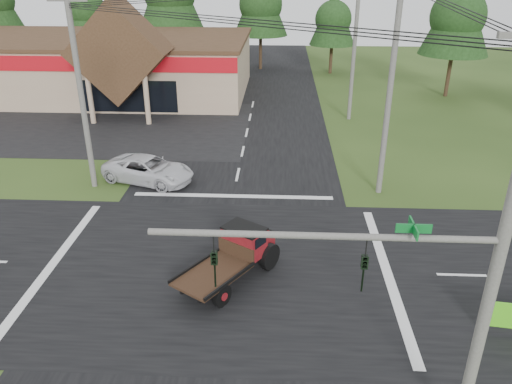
{
  "coord_description": "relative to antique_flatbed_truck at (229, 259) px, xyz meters",
  "views": [
    {
      "loc": [
        2.48,
        -17.37,
        11.67
      ],
      "look_at": [
        1.45,
        2.92,
        2.2
      ],
      "focal_mm": 35.0,
      "sensor_mm": 36.0,
      "label": 1
    }
  ],
  "objects": [
    {
      "name": "ground",
      "position": [
        -0.6,
        0.81,
        -1.01
      ],
      "size": [
        120.0,
        120.0,
        0.0
      ],
      "primitive_type": "plane",
      "color": "#283E16",
      "rests_on": "ground"
    },
    {
      "name": "road_ns",
      "position": [
        -0.6,
        0.81,
        -1.0
      ],
      "size": [
        12.0,
        120.0,
        0.02
      ],
      "primitive_type": "cube",
      "color": "black",
      "rests_on": "ground"
    },
    {
      "name": "road_ew",
      "position": [
        -0.6,
        0.81,
        -1.0
      ],
      "size": [
        120.0,
        12.0,
        0.02
      ],
      "primitive_type": "cube",
      "color": "black",
      "rests_on": "ground"
    },
    {
      "name": "parking_apron",
      "position": [
        -14.6,
        19.81,
        -1.0
      ],
      "size": [
        28.0,
        14.0,
        0.02
      ],
      "primitive_type": "cube",
      "color": "black",
      "rests_on": "ground"
    },
    {
      "name": "cvs_building",
      "position": [
        -16.3,
        30.38,
        1.76
      ],
      "size": [
        30.4,
        18.2,
        9.19
      ],
      "color": "tan",
      "rests_on": "ground"
    },
    {
      "name": "traffic_signal_mast",
      "position": [
        5.22,
        -6.69,
        3.41
      ],
      "size": [
        8.12,
        0.24,
        7.0
      ],
      "color": "#595651",
      "rests_on": "ground"
    },
    {
      "name": "utility_pole_nr",
      "position": [
        6.9,
        -6.69,
        4.62
      ],
      "size": [
        2.0,
        0.3,
        11.0
      ],
      "color": "#595651",
      "rests_on": "ground"
    },
    {
      "name": "utility_pole_nw",
      "position": [
        -8.6,
        8.81,
        4.37
      ],
      "size": [
        2.0,
        0.3,
        10.5
      ],
      "color": "#595651",
      "rests_on": "ground"
    },
    {
      "name": "utility_pole_ne",
      "position": [
        7.4,
        8.81,
        4.88
      ],
      "size": [
        2.0,
        0.3,
        11.5
      ],
      "color": "#595651",
      "rests_on": "ground"
    },
    {
      "name": "utility_pole_n",
      "position": [
        7.4,
        22.81,
        4.73
      ],
      "size": [
        2.0,
        0.3,
        11.2
      ],
      "color": "#595651",
      "rests_on": "ground"
    },
    {
      "name": "tree_row_b",
      "position": [
        -20.6,
        42.81,
        5.69
      ],
      "size": [
        5.6,
        5.6,
        10.1
      ],
      "color": "#332316",
      "rests_on": "ground"
    },
    {
      "name": "tree_row_d",
      "position": [
        -0.6,
        42.81,
        6.36
      ],
      "size": [
        6.16,
        6.16,
        11.11
      ],
      "color": "#332316",
      "rests_on": "ground"
    },
    {
      "name": "tree_row_e",
      "position": [
        7.4,
        40.81,
        5.02
      ],
      "size": [
        5.04,
        5.04,
        9.09
      ],
      "color": "#332316",
      "rests_on": "ground"
    },
    {
      "name": "tree_side_ne",
      "position": [
        17.4,
        30.81,
        6.36
      ],
      "size": [
        6.16,
        6.16,
        11.11
      ],
      "color": "#332316",
      "rests_on": "ground"
    },
    {
      "name": "antique_flatbed_truck",
      "position": [
        0.0,
        0.0,
        0.0
      ],
      "size": [
        4.23,
        5.06,
        2.03
      ],
      "primitive_type": null,
      "rotation": [
        0.0,
        0.0,
        -0.59
      ],
      "color": "#5B0D12",
      "rests_on": "ground"
    },
    {
      "name": "white_pickup",
      "position": [
        -5.64,
        9.61,
        -0.28
      ],
      "size": [
        5.78,
        4.0,
        1.47
      ],
      "primitive_type": "imported",
      "rotation": [
        0.0,
        0.0,
        1.24
      ],
      "color": "silver",
      "rests_on": "ground"
    }
  ]
}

